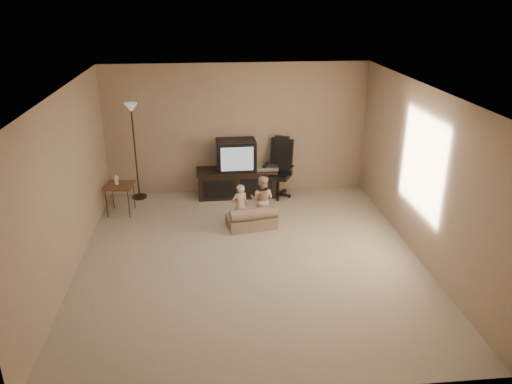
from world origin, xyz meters
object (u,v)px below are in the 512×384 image
(floor_lamp, at_px, (133,130))
(toddler_left, at_px, (240,206))
(office_chair, at_px, (279,175))
(child_sofa, at_px, (252,219))
(side_table, at_px, (119,186))
(tv_stand, at_px, (237,173))
(toddler_right, at_px, (262,200))

(floor_lamp, height_order, toddler_left, floor_lamp)
(floor_lamp, bearing_deg, office_chair, -2.85)
(child_sofa, relative_size, toddler_left, 1.15)
(side_table, bearing_deg, toddler_left, -20.62)
(office_chair, distance_m, toddler_left, 1.58)
(tv_stand, bearing_deg, toddler_left, -92.70)
(tv_stand, height_order, child_sofa, tv_stand)
(office_chair, xyz_separation_m, child_sofa, (-0.65, -1.41, -0.25))
(toddler_left, bearing_deg, floor_lamp, -55.50)
(floor_lamp, xyz_separation_m, toddler_right, (2.23, -1.34, -0.91))
(side_table, distance_m, toddler_left, 2.23)
(office_chair, distance_m, floor_lamp, 2.86)
(tv_stand, distance_m, office_chair, 0.82)
(toddler_right, bearing_deg, side_table, 7.60)
(floor_lamp, relative_size, toddler_left, 2.41)
(tv_stand, bearing_deg, floor_lamp, 177.05)
(floor_lamp, distance_m, toddler_right, 2.76)
(office_chair, distance_m, side_table, 2.99)
(office_chair, bearing_deg, toddler_left, -96.50)
(toddler_right, bearing_deg, toddler_left, 40.50)
(side_table, height_order, floor_lamp, floor_lamp)
(office_chair, distance_m, child_sofa, 1.57)
(office_chair, xyz_separation_m, toddler_right, (-0.47, -1.21, 0.01))
(tv_stand, height_order, floor_lamp, floor_lamp)
(side_table, height_order, child_sofa, side_table)
(child_sofa, distance_m, toddler_left, 0.30)
(tv_stand, distance_m, toddler_left, 1.41)
(office_chair, height_order, child_sofa, office_chair)
(tv_stand, relative_size, office_chair, 1.36)
(tv_stand, xyz_separation_m, child_sofa, (0.16, -1.48, -0.30))
(side_table, bearing_deg, toddler_right, -14.97)
(toddler_right, bearing_deg, floor_lamp, -8.47)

